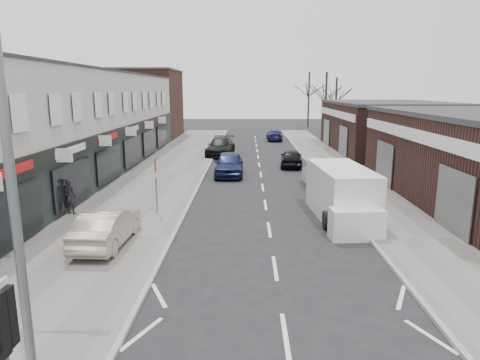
{
  "coord_description": "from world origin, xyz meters",
  "views": [
    {
      "loc": [
        -0.94,
        -7.38,
        5.85
      ],
      "look_at": [
        -1.21,
        7.91,
        2.6
      ],
      "focal_mm": 32.0,
      "sensor_mm": 36.0,
      "label": 1
    }
  ],
  "objects_px": {
    "pedestrian": "(70,196)",
    "parked_car_right_b": "(291,158)",
    "white_van": "(342,195)",
    "sedan_on_pavement": "(107,227)",
    "warning_sign": "(156,170)",
    "parked_car_right_c": "(274,135)",
    "parked_car_left_b": "(221,147)",
    "parked_car_right_a": "(322,177)",
    "parked_car_left_a": "(229,164)",
    "traffic_light": "(1,338)",
    "street_lamp": "(21,169)"
  },
  "relations": [
    {
      "from": "warning_sign",
      "to": "parked_car_right_b",
      "type": "height_order",
      "value": "warning_sign"
    },
    {
      "from": "parked_car_left_b",
      "to": "parked_car_right_a",
      "type": "height_order",
      "value": "parked_car_left_b"
    },
    {
      "from": "street_lamp",
      "to": "parked_car_right_a",
      "type": "xyz_separation_m",
      "value": [
        8.03,
        18.3,
        -3.85
      ]
    },
    {
      "from": "white_van",
      "to": "parked_car_right_c",
      "type": "distance_m",
      "value": 30.9
    },
    {
      "from": "sedan_on_pavement",
      "to": "pedestrian",
      "type": "bearing_deg",
      "value": -51.23
    },
    {
      "from": "traffic_light",
      "to": "parked_car_right_a",
      "type": "bearing_deg",
      "value": 67.96
    },
    {
      "from": "traffic_light",
      "to": "white_van",
      "type": "height_order",
      "value": "traffic_light"
    },
    {
      "from": "traffic_light",
      "to": "parked_car_left_b",
      "type": "distance_m",
      "value": 32.92
    },
    {
      "from": "traffic_light",
      "to": "warning_sign",
      "type": "xyz_separation_m",
      "value": [
        -0.76,
        14.02,
        -0.21
      ]
    },
    {
      "from": "parked_car_right_a",
      "to": "parked_car_right_c",
      "type": "distance_m",
      "value": 25.1
    },
    {
      "from": "traffic_light",
      "to": "parked_car_right_c",
      "type": "height_order",
      "value": "traffic_light"
    },
    {
      "from": "parked_car_left_a",
      "to": "parked_car_right_a",
      "type": "relative_size",
      "value": 1.01
    },
    {
      "from": "warning_sign",
      "to": "parked_car_right_a",
      "type": "height_order",
      "value": "warning_sign"
    },
    {
      "from": "street_lamp",
      "to": "parked_car_right_a",
      "type": "height_order",
      "value": "street_lamp"
    },
    {
      "from": "sedan_on_pavement",
      "to": "parked_car_left_b",
      "type": "xyz_separation_m",
      "value": [
        2.83,
        23.03,
        -0.02
      ]
    },
    {
      "from": "pedestrian",
      "to": "parked_car_right_b",
      "type": "height_order",
      "value": "pedestrian"
    },
    {
      "from": "parked_car_left_a",
      "to": "pedestrian",
      "type": "bearing_deg",
      "value": -125.35
    },
    {
      "from": "parked_car_right_a",
      "to": "parked_car_right_c",
      "type": "xyz_separation_m",
      "value": [
        -1.3,
        25.06,
        -0.16
      ]
    },
    {
      "from": "pedestrian",
      "to": "parked_car_right_b",
      "type": "bearing_deg",
      "value": -116.43
    },
    {
      "from": "street_lamp",
      "to": "parked_car_right_a",
      "type": "relative_size",
      "value": 1.7
    },
    {
      "from": "street_lamp",
      "to": "pedestrian",
      "type": "relative_size",
      "value": 4.68
    },
    {
      "from": "street_lamp",
      "to": "parked_car_left_a",
      "type": "bearing_deg",
      "value": 84.1
    },
    {
      "from": "parked_car_right_b",
      "to": "parked_car_right_c",
      "type": "relative_size",
      "value": 0.95
    },
    {
      "from": "traffic_light",
      "to": "street_lamp",
      "type": "bearing_deg",
      "value": 95.88
    },
    {
      "from": "street_lamp",
      "to": "parked_car_left_b",
      "type": "xyz_separation_m",
      "value": [
        1.17,
        31.64,
        -3.83
      ]
    },
    {
      "from": "traffic_light",
      "to": "street_lamp",
      "type": "height_order",
      "value": "street_lamp"
    },
    {
      "from": "white_van",
      "to": "sedan_on_pavement",
      "type": "height_order",
      "value": "white_van"
    },
    {
      "from": "parked_car_right_a",
      "to": "parked_car_right_b",
      "type": "bearing_deg",
      "value": -85.22
    },
    {
      "from": "parked_car_left_a",
      "to": "parked_car_right_c",
      "type": "relative_size",
      "value": 1.11
    },
    {
      "from": "parked_car_left_b",
      "to": "parked_car_right_a",
      "type": "relative_size",
      "value": 1.16
    },
    {
      "from": "parked_car_left_a",
      "to": "parked_car_left_b",
      "type": "xyz_separation_m",
      "value": [
        -1.16,
        9.13,
        -0.01
      ]
    },
    {
      "from": "sedan_on_pavement",
      "to": "parked_car_right_b",
      "type": "xyz_separation_m",
      "value": [
        8.64,
        17.39,
        -0.12
      ]
    },
    {
      "from": "warning_sign",
      "to": "parked_car_left_a",
      "type": "height_order",
      "value": "warning_sign"
    },
    {
      "from": "street_lamp",
      "to": "pedestrian",
      "type": "height_order",
      "value": "street_lamp"
    },
    {
      "from": "sedan_on_pavement",
      "to": "parked_car_right_a",
      "type": "height_order",
      "value": "parked_car_right_a"
    },
    {
      "from": "traffic_light",
      "to": "pedestrian",
      "type": "distance_m",
      "value": 14.67
    },
    {
      "from": "traffic_light",
      "to": "parked_car_left_a",
      "type": "height_order",
      "value": "traffic_light"
    },
    {
      "from": "street_lamp",
      "to": "parked_car_right_c",
      "type": "distance_m",
      "value": 44.06
    },
    {
      "from": "warning_sign",
      "to": "pedestrian",
      "type": "height_order",
      "value": "warning_sign"
    },
    {
      "from": "parked_car_left_b",
      "to": "street_lamp",
      "type": "bearing_deg",
      "value": -88.03
    },
    {
      "from": "pedestrian",
      "to": "white_van",
      "type": "bearing_deg",
      "value": -165.88
    },
    {
      "from": "traffic_light",
      "to": "parked_car_left_a",
      "type": "xyz_separation_m",
      "value": [
        2.2,
        23.73,
        -1.61
      ]
    },
    {
      "from": "pedestrian",
      "to": "parked_car_left_b",
      "type": "xyz_separation_m",
      "value": [
        5.84,
        19.07,
        -0.18
      ]
    },
    {
      "from": "parked_car_right_a",
      "to": "parked_car_right_b",
      "type": "xyz_separation_m",
      "value": [
        -1.05,
        7.7,
        -0.09
      ]
    },
    {
      "from": "warning_sign",
      "to": "sedan_on_pavement",
      "type": "height_order",
      "value": "warning_sign"
    },
    {
      "from": "street_lamp",
      "to": "traffic_light",
      "type": "bearing_deg",
      "value": -84.12
    },
    {
      "from": "parked_car_right_b",
      "to": "parked_car_right_a",
      "type": "bearing_deg",
      "value": 102.9
    },
    {
      "from": "warning_sign",
      "to": "parked_car_right_c",
      "type": "xyz_separation_m",
      "value": [
        7.36,
        30.56,
        -1.58
      ]
    },
    {
      "from": "white_van",
      "to": "sedan_on_pavement",
      "type": "xyz_separation_m",
      "value": [
        -9.59,
        -3.87,
        -0.31
      ]
    },
    {
      "from": "street_lamp",
      "to": "warning_sign",
      "type": "distance_m",
      "value": 13.04
    }
  ]
}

